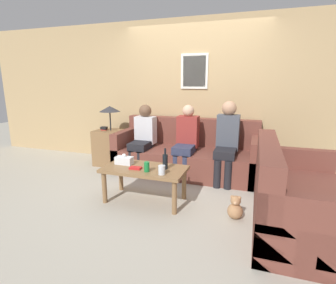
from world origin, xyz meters
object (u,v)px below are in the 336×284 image
drinking_glass (162,170)px  person_middle (186,139)px  couch_main (187,155)px  couch_side (295,200)px  teddy_bear (235,209)px  person_left (143,136)px  wine_bottle (165,161)px  coffee_table (145,173)px  person_right (227,139)px

drinking_glass → person_middle: 1.26m
couch_main → person_middle: size_ratio=2.02×
drinking_glass → couch_main: bearing=92.5°
couch_side → teddy_bear: size_ratio=6.10×
teddy_bear → drinking_glass: bearing=-175.6°
drinking_glass → person_left: bearing=122.2°
drinking_glass → wine_bottle: bearing=97.6°
drinking_glass → person_left: 1.50m
wine_bottle → couch_side: bearing=-3.8°
coffee_table → person_middle: 1.15m
couch_side → drinking_glass: couch_side is taller
person_middle → teddy_bear: person_middle is taller
couch_side → wine_bottle: 1.52m
couch_side → wine_bottle: couch_side is taller
couch_side → person_middle: person_middle is taller
wine_bottle → person_right: bearing=59.0°
coffee_table → person_left: bearing=114.6°
person_right → coffee_table: bearing=-129.5°
couch_side → person_right: person_right is taller
couch_side → coffee_table: couch_side is taller
coffee_table → person_left: (-0.51, 1.11, 0.23)m
coffee_table → wine_bottle: size_ratio=3.92×
couch_main → drinking_glass: bearing=-87.5°
couch_main → couch_side: same height
person_right → teddy_bear: (0.25, -1.20, -0.54)m
couch_main → person_middle: bearing=-80.5°
coffee_table → person_right: size_ratio=0.85×
coffee_table → person_right: person_right is taller
drinking_glass → person_right: size_ratio=0.09×
couch_side → person_right: 1.49m
person_middle → couch_main: bearing=99.5°
drinking_glass → couch_side: bearing=3.9°
coffee_table → teddy_bear: 1.19m
person_left → person_middle: size_ratio=0.98×
wine_bottle → drinking_glass: bearing=-82.4°
coffee_table → wine_bottle: wine_bottle is taller
person_left → couch_side: bearing=-27.3°
teddy_bear → coffee_table: bearing=175.2°
couch_main → person_right: size_ratio=1.90×
wine_bottle → teddy_bear: 1.00m
person_middle → wine_bottle: bearing=-89.6°
wine_bottle → person_middle: (-0.01, 1.06, 0.06)m
person_right → wine_bottle: bearing=-121.0°
coffee_table → teddy_bear: size_ratio=3.82×
couch_side → teddy_bear: 0.64m
wine_bottle → person_left: bearing=125.9°
wine_bottle → person_left: person_left is taller
person_middle → person_right: bearing=0.4°
drinking_glass → person_left: (-0.80, 1.27, 0.11)m
couch_main → person_middle: 0.36m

